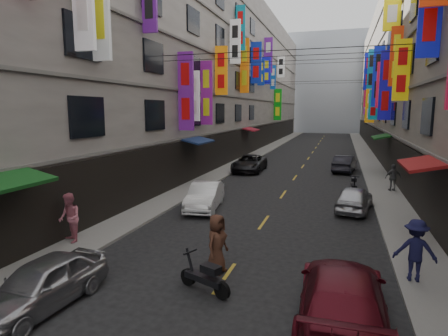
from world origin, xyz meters
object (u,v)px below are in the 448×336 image
Objects in this scene: car_left_near at (42,284)px; pedestrian_rnear at (415,250)px; scooter_far_right at (354,185)px; car_left_mid at (205,196)px; scooter_crossing at (205,277)px; pedestrian_lfar at (69,218)px; car_right_near at (342,297)px; pedestrian_crossing at (217,244)px; car_left_far at (249,163)px; pedestrian_rfar at (393,178)px; car_right_far at (345,164)px; car_right_mid at (354,199)px.

car_left_near is 10.40m from pedestrian_rnear.
car_left_mid is (-7.51, -6.71, 0.23)m from scooter_far_right.
pedestrian_lfar reaches higher than scooter_crossing.
car_left_near is 0.93× the size of car_left_mid.
pedestrian_crossing is (-3.77, 1.92, 0.22)m from car_right_near.
car_left_far is at bearing 32.60° from scooter_crossing.
pedestrian_rnear is 1.10× the size of pedestrian_rfar.
scooter_far_right is 7.79m from car_right_far.
pedestrian_lfar is (-3.05, -6.48, 0.39)m from car_left_mid.
scooter_crossing is 0.91× the size of pedestrian_lfar.
scooter_crossing is 0.93× the size of pedestrian_rnear.
car_right_mid is 2.27× the size of pedestrian_rfar.
car_left_near reaches higher than scooter_crossing.
car_left_far is (-0.60, 12.35, 0.02)m from car_left_mid.
car_left_near is 10.52m from car_left_mid.
car_right_mid is 2.02× the size of pedestrian_lfar.
pedestrian_lfar is at bearing 72.63° from car_right_far.
car_left_near reaches higher than car_right_mid.
pedestrian_lfar reaches higher than car_left_mid.
pedestrian_crossing is at bearing 28.99° from pedestrian_lfar.
car_right_near is 1.18× the size of car_right_far.
car_right_mid reaches higher than scooter_crossing.
pedestrian_rfar reaches higher than car_left_near.
scooter_far_right is at bearing -35.86° from car_left_far.
scooter_crossing and scooter_far_right have the same top height.
pedestrian_rnear is at bearing -45.25° from scooter_crossing.
pedestrian_crossing is at bearing -27.60° from car_right_near.
pedestrian_crossing is at bearing 26.94° from scooter_crossing.
scooter_far_right is at bearing 102.02° from car_right_far.
scooter_far_right is at bearing 68.76° from car_left_near.
pedestrian_rfar is (10.40, 17.59, 0.31)m from car_left_near.
scooter_far_right is 0.47× the size of car_left_near.
car_right_near is 10.18m from pedestrian_lfar.
car_left_far is at bearing 117.49° from pedestrian_lfar.
car_right_far is at bearing 77.08° from car_left_near.
car_right_near is 10.89m from car_right_mid.
scooter_far_right is 12.93m from pedestrian_rnear.
car_left_near is 2.07× the size of pedestrian_rnear.
car_right_far is at bearing -81.21° from pedestrian_rnear.
pedestrian_lfar reaches higher than pedestrian_rnear.
car_left_far is (-3.74, 20.83, 0.25)m from scooter_crossing.
car_left_mid is (0.60, 10.50, 0.03)m from car_left_near.
car_right_mid is at bearing 100.06° from car_right_far.
car_left_near is at bearing -91.03° from car_left_far.
car_right_mid is (0.60, 10.88, -0.07)m from car_right_near.
car_left_mid is 2.23× the size of pedestrian_rnear.
car_left_mid is 10.76m from pedestrian_rnear.
pedestrian_rfar is at bearing 63.39° from car_left_near.
scooter_far_right is at bearing 86.22° from pedestrian_lfar.
car_left_mid reaches higher than scooter_far_right.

